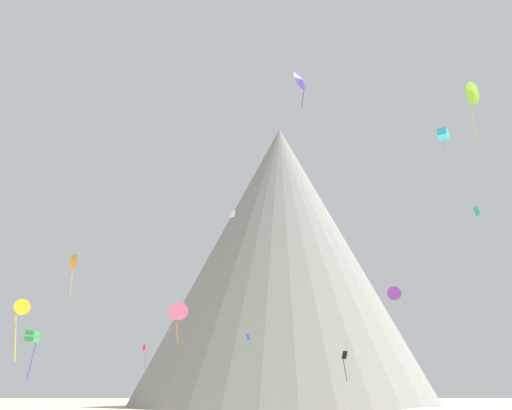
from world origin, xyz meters
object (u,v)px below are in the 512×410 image
kite_green_low (32,337)px  rock_massif (281,264)px  kite_teal_mid (476,211)px  kite_cyan_high (443,134)px  kite_orange_mid (73,262)px  kite_indigo_high (301,80)px  kite_black_low (345,359)px  kite_rainbow_low (178,312)px  kite_white_mid (233,214)px  kite_violet_mid (394,293)px  kite_blue_low (249,341)px  kite_red_low (144,351)px  kite_lime_high (473,94)px  kite_yellow_low (22,308)px

kite_green_low → rock_massif: bearing=178.1°
kite_teal_mid → kite_cyan_high: size_ratio=0.41×
rock_massif → kite_orange_mid: 71.79m
kite_indigo_high → kite_cyan_high: 19.75m
kite_black_low → kite_cyan_high: kite_cyan_high is taller
kite_rainbow_low → kite_orange_mid: bearing=31.6°
kite_white_mid → kite_violet_mid: kite_white_mid is taller
kite_cyan_high → kite_black_low: bearing=159.3°
kite_blue_low → kite_orange_mid: 22.24m
kite_white_mid → kite_red_low: (-11.36, 16.88, -13.59)m
kite_blue_low → kite_green_low: bearing=-27.5°
kite_indigo_high → kite_lime_high: kite_indigo_high is taller
kite_teal_mid → kite_blue_low: bearing=131.1°
kite_red_low → kite_violet_mid: kite_violet_mid is taller
kite_yellow_low → kite_lime_high: kite_lime_high is taller
kite_rainbow_low → kite_cyan_high: (30.71, -8.78, 19.52)m
kite_teal_mid → kite_black_low: kite_teal_mid is taller
kite_green_low → kite_white_mid: bearing=139.5°
rock_massif → kite_cyan_high: 68.15m
kite_white_mid → kite_red_low: bearing=39.8°
kite_orange_mid → kite_black_low: bearing=77.4°
kite_yellow_low → kite_blue_low: bearing=-174.7°
kite_yellow_low → rock_massif: bearing=-144.6°
rock_massif → kite_lime_high: bearing=-82.0°
kite_black_low → kite_teal_mid: bearing=63.5°
kite_indigo_high → kite_black_low: size_ratio=1.11×
kite_cyan_high → kite_green_low: bearing=-128.7°
kite_teal_mid → kite_red_low: bearing=122.6°
kite_teal_mid → kite_orange_mid: size_ratio=0.27×
kite_teal_mid → kite_blue_low: (-28.18, 2.01, -15.72)m
kite_white_mid → kite_blue_low: 16.20m
kite_blue_low → kite_orange_mid: (-19.41, -7.55, 7.81)m
kite_blue_low → kite_violet_mid: kite_violet_mid is taller
kite_rainbow_low → kite_violet_mid: 31.61m
kite_yellow_low → kite_orange_mid: (1.70, 9.17, 6.13)m
kite_yellow_low → kite_green_low: size_ratio=1.37×
rock_massif → kite_lime_high: 82.83m
kite_rainbow_low → kite_lime_high: (28.06, -24.17, 16.60)m
kite_indigo_high → kite_cyan_high: size_ratio=1.34×
kite_black_low → kite_violet_mid: bearing=122.7°
rock_massif → kite_orange_mid: (-27.52, -65.01, -13.05)m
kite_indigo_high → kite_orange_mid: bearing=101.8°
kite_rainbow_low → kite_indigo_high: size_ratio=1.16×
kite_cyan_high → kite_yellow_low: bearing=-133.9°
rock_massif → kite_rainbow_low: (-16.52, -57.85, -17.51)m
kite_teal_mid → kite_yellow_low: bearing=151.7°
kite_white_mid → kite_black_low: bearing=-36.5°
kite_teal_mid → kite_lime_high: size_ratio=0.22×
kite_yellow_low → kite_green_low: bearing=91.4°
kite_black_low → kite_red_low: 25.77m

